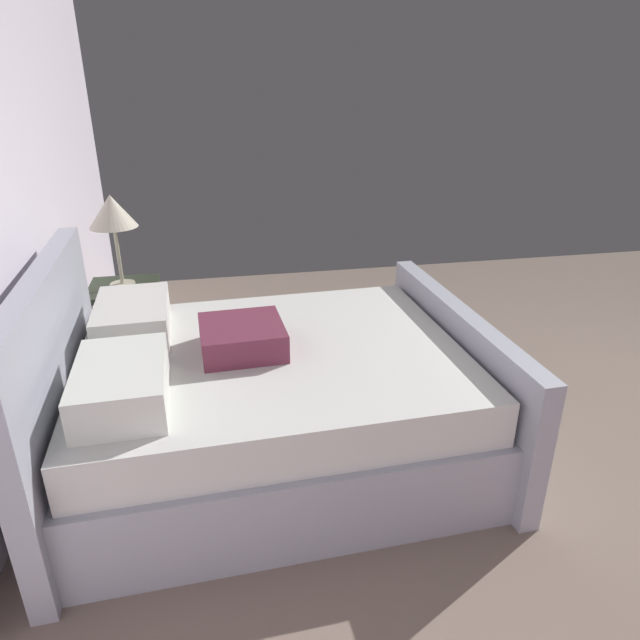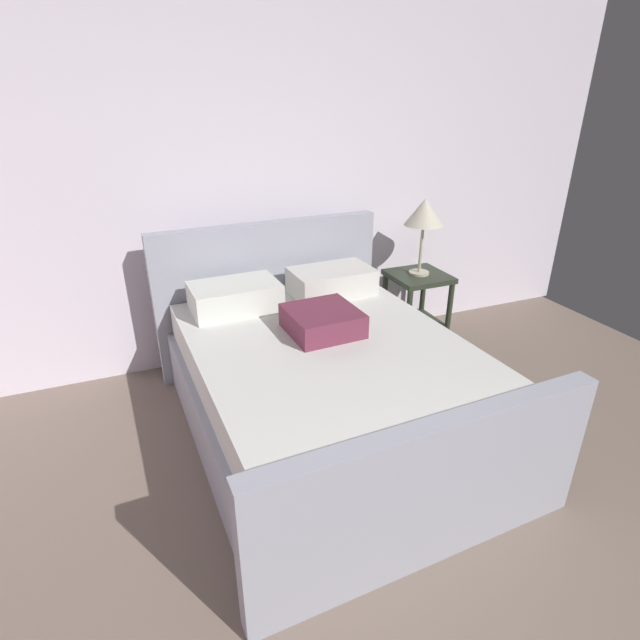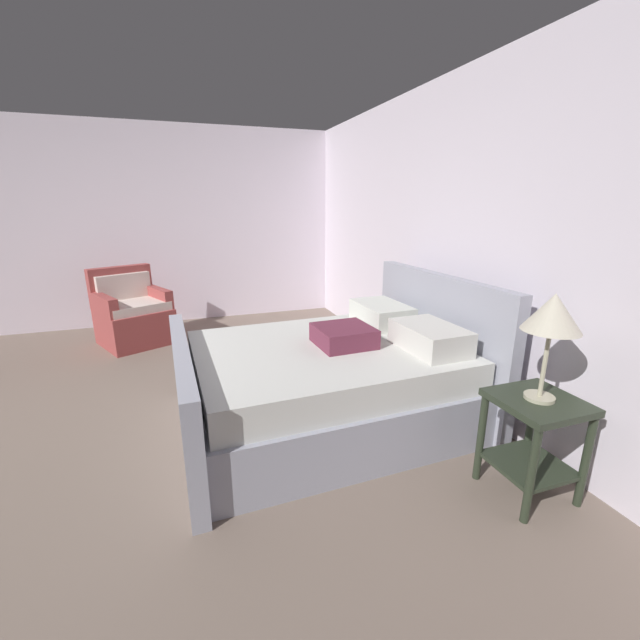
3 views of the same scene
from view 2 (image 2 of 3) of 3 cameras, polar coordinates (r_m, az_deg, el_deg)
The scene contains 4 objects.
wall_back at distance 3.68m, azimuth -10.15°, elevation 15.22°, with size 6.39×0.12×2.64m, color white.
bed at distance 2.98m, azimuth 0.49°, elevation -6.90°, with size 1.74×2.17×1.09m.
nightstand_right at distance 4.08m, azimuth 11.14°, elevation 2.64°, with size 0.44×0.44×0.60m.
table_lamp_right at distance 3.88m, azimuth 11.96°, elevation 11.91°, with size 0.30×0.30×0.60m.
Camera 2 is at (-0.79, -0.17, 1.91)m, focal length 27.64 mm.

